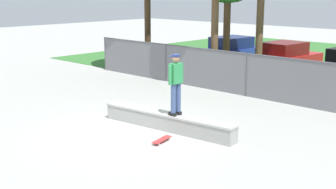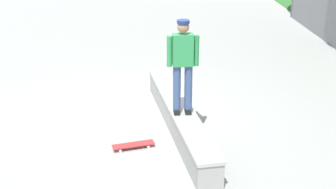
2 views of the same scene
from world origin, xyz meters
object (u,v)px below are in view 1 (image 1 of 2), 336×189
Objects in this scene: concrete_ledge at (167,121)px; car_blue at (232,51)px; skateboarder at (176,82)px; skateboard at (162,140)px; car_red at (285,58)px.

car_blue is (-5.65, 11.22, 0.57)m from concrete_ledge.
skateboarder reaches higher than car_blue.
skateboarder is at bearing 110.48° from skateboard.
skateboarder reaches higher than concrete_ledge.
skateboard is 13.76m from car_blue.
car_blue is (-6.00, 11.21, -0.72)m from skateboarder.
car_red is (-2.14, 10.83, 0.57)m from concrete_ledge.
car_blue and car_red have the same top height.
skateboard is at bearing -62.44° from car_blue.
skateboard is at bearing -53.43° from concrete_ledge.
car_blue is at bearing 116.71° from concrete_ledge.
skateboarder is 12.74m from car_blue.
skateboard is at bearing -76.39° from car_red.
skateboarder is 0.42× the size of car_blue.
car_red is (3.50, -0.40, 0.00)m from car_blue.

